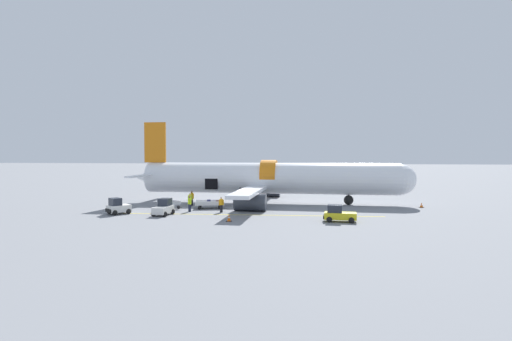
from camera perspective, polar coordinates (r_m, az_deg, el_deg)
name	(u,v)px	position (r m, az deg, el deg)	size (l,w,h in m)	color
ground_plane	(242,211)	(46.18, -1.95, -5.73)	(500.00, 500.00, 0.00)	slate
apron_marking_line	(252,215)	(42.76, -0.59, -6.37)	(27.72, 2.22, 0.01)	yellow
airplane	(266,179)	(52.86, 1.43, -1.21)	(37.58, 28.78, 10.92)	white
baggage_tug_lead	(339,214)	(39.26, 11.74, -6.17)	(3.17, 1.98, 1.61)	yellow
baggage_tug_mid	(118,207)	(45.89, -19.13, -4.98)	(2.66, 2.75, 1.76)	silver
baggage_tug_rear	(164,208)	(43.71, -13.06, -5.27)	(1.92, 2.99, 1.75)	silver
baggage_cart_loading	(211,204)	(48.14, -6.46, -4.83)	(4.38, 2.69, 1.08)	silver
baggage_cart_queued	(169,204)	(48.53, -12.30, -4.76)	(3.54, 2.49, 1.16)	#B7BABF
ground_crew_loader_a	(190,203)	(45.72, -9.46, -4.66)	(0.56, 0.58, 1.78)	#1E2338
ground_crew_loader_b	(248,200)	(48.36, -1.11, -4.27)	(0.51, 0.61, 1.75)	#1E2338
ground_crew_driver	(190,199)	(50.35, -9.39, -4.08)	(0.54, 0.54, 1.70)	#1E2338
ground_crew_supervisor	(192,198)	(51.26, -9.17, -3.87)	(0.65, 0.52, 1.86)	black
ground_crew_helper	(221,204)	(44.73, -4.98, -4.83)	(0.57, 0.54, 1.73)	black
safety_cone_nose	(421,205)	(52.73, 22.56, -4.62)	(0.58, 0.58, 0.59)	black
safety_cone_engine_left	(229,218)	(38.72, -3.89, -6.80)	(0.53, 0.53, 0.68)	black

